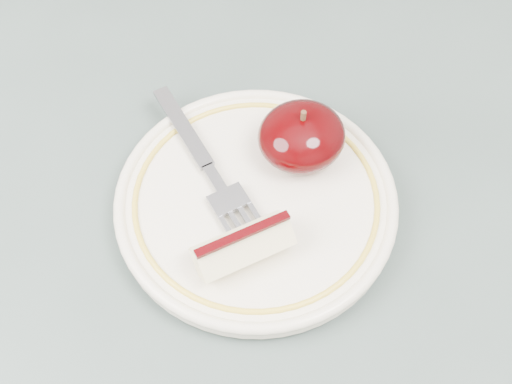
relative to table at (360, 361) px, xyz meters
name	(u,v)px	position (x,y,z in m)	size (l,w,h in m)	color
table	(360,361)	(0.00, 0.00, 0.00)	(0.90, 0.90, 0.75)	brown
plate	(256,202)	(-0.04, 0.11, 0.10)	(0.21, 0.21, 0.02)	beige
apple_half	(302,136)	(0.01, 0.14, 0.13)	(0.07, 0.06, 0.05)	black
apple_wedge	(243,245)	(-0.07, 0.07, 0.12)	(0.07, 0.03, 0.03)	beige
fork	(208,168)	(-0.06, 0.15, 0.11)	(0.03, 0.16, 0.00)	gray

